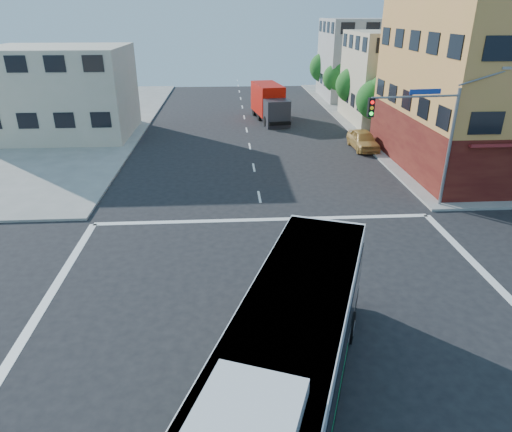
{
  "coord_description": "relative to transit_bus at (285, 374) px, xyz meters",
  "views": [
    {
      "loc": [
        -1.94,
        -13.95,
        10.81
      ],
      "look_at": [
        -0.72,
        5.08,
        2.24
      ],
      "focal_mm": 32.0,
      "sensor_mm": 36.0,
      "label": 1
    }
  ],
  "objects": [
    {
      "name": "street_tree_b",
      "position": [
        12.47,
        40.53,
        1.81
      ],
      "size": [
        3.8,
        3.8,
        5.79
      ],
      "color": "#3A2515",
      "rests_on": "ground"
    },
    {
      "name": "building_east_far",
      "position": [
        17.55,
        52.59,
        3.07
      ],
      "size": [
        12.06,
        10.06,
        10.0
      ],
      "color": "#9A9A95",
      "rests_on": "ground"
    },
    {
      "name": "street_tree_a",
      "position": [
        12.47,
        32.53,
        1.65
      ],
      "size": [
        3.6,
        3.6,
        5.53
      ],
      "color": "#3A2515",
      "rests_on": "ground"
    },
    {
      "name": "transit_bus",
      "position": [
        0.0,
        0.0,
        0.0
      ],
      "size": [
        7.42,
        13.53,
        3.96
      ],
      "rotation": [
        0.0,
        0.0,
        -0.36
      ],
      "color": "black",
      "rests_on": "ground"
    },
    {
      "name": "building_east_near",
      "position": [
        17.55,
        38.59,
        2.57
      ],
      "size": [
        12.06,
        10.06,
        9.0
      ],
      "color": "#B5A88A",
      "rests_on": "ground"
    },
    {
      "name": "street_tree_c",
      "position": [
        12.47,
        48.53,
        1.52
      ],
      "size": [
        3.4,
        3.4,
        5.29
      ],
      "color": "#3A2515",
      "rests_on": "ground"
    },
    {
      "name": "signal_mast_ne",
      "position": [
        9.65,
        15.23,
        3.04
      ],
      "size": [
        7.91,
        1.13,
        8.07
      ],
      "color": "gray",
      "rests_on": "ground"
    },
    {
      "name": "building_west",
      "position": [
        -16.45,
        34.59,
        2.07
      ],
      "size": [
        12.06,
        10.06,
        8.0
      ],
      "color": "beige",
      "rests_on": "ground"
    },
    {
      "name": "street_tree_d",
      "position": [
        12.47,
        56.53,
        1.94
      ],
      "size": [
        4.0,
        4.0,
        6.03
      ],
      "color": "#3A2515",
      "rests_on": "ground"
    },
    {
      "name": "ground",
      "position": [
        0.57,
        4.61,
        -1.94
      ],
      "size": [
        120.0,
        120.0,
        0.0
      ],
      "primitive_type": "plane",
      "color": "black",
      "rests_on": "ground"
    },
    {
      "name": "box_truck",
      "position": [
        3.25,
        39.88,
        -0.14
      ],
      "size": [
        3.61,
        8.49,
        3.7
      ],
      "rotation": [
        0.0,
        0.0,
        0.16
      ],
      "color": "#28282E",
      "rests_on": "ground"
    },
    {
      "name": "parked_car",
      "position": [
        10.2,
        28.16,
        -1.14
      ],
      "size": [
        1.99,
        4.73,
        1.6
      ],
      "primitive_type": "imported",
      "rotation": [
        0.0,
        0.0,
        0.02
      ],
      "color": "#C39546",
      "rests_on": "ground"
    }
  ]
}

